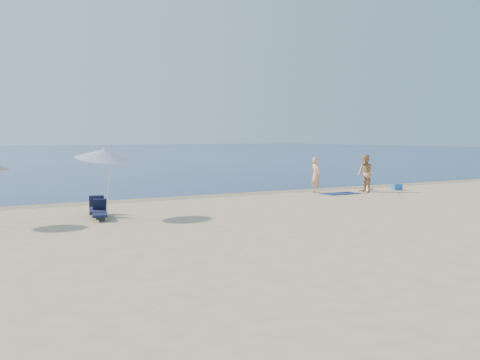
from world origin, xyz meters
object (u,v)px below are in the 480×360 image
person_right (365,173)px  blue_cooler (397,187)px  umbrella_near (104,154)px  person_left (316,175)px

person_right → blue_cooler: 2.43m
person_right → umbrella_near: 14.96m
person_left → blue_cooler: 4.82m
person_left → blue_cooler: (4.63, -1.14, -0.74)m
person_left → umbrella_near: umbrella_near is taller
person_right → umbrella_near: size_ratio=0.74×
umbrella_near → person_right: bearing=-4.2°
blue_cooler → person_left: bearing=179.8°
blue_cooler → umbrella_near: 17.30m
blue_cooler → umbrella_near: bearing=-158.0°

